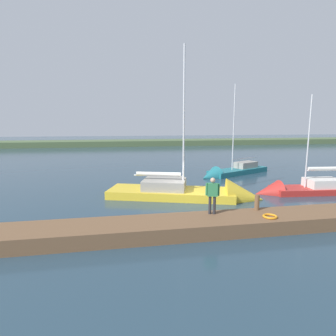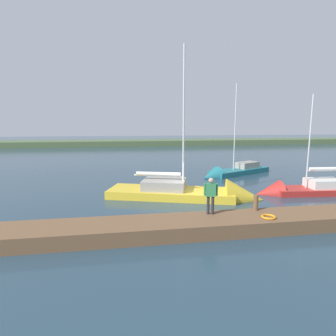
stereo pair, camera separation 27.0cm
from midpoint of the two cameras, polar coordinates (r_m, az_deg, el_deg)
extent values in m
plane|color=#263D4C|center=(17.33, 4.58, -7.36)|extent=(200.00, 200.00, 0.00)
cube|color=#4C603D|center=(64.23, -6.25, 4.79)|extent=(180.00, 8.00, 2.40)
cube|color=brown|center=(13.03, 9.82, -11.62)|extent=(23.31, 2.10, 0.67)
cylinder|color=brown|center=(14.36, 17.75, -6.92)|extent=(0.24, 0.24, 0.78)
torus|color=orange|center=(13.53, 20.18, -9.56)|extent=(0.66, 0.66, 0.10)
cube|color=gold|center=(18.62, 0.22, -5.98)|extent=(8.88, 5.13, 0.97)
cone|color=gold|center=(18.64, 15.41, -6.31)|extent=(3.10, 3.27, 2.66)
cube|color=gray|center=(18.48, -1.19, -3.49)|extent=(3.36, 2.89, 0.67)
cylinder|color=silver|center=(17.87, 2.92, 10.13)|extent=(0.12, 0.12, 9.37)
cylinder|color=silver|center=(18.43, -2.45, -1.63)|extent=(3.27, 1.13, 0.10)
cylinder|color=silver|center=(18.40, -2.46, -1.26)|extent=(2.99, 1.19, 0.26)
cube|color=#1E6B75|center=(28.13, 14.31, -1.00)|extent=(7.09, 4.71, 0.85)
cone|color=#1E6B75|center=(25.28, 8.51, -1.96)|extent=(2.36, 2.45, 1.90)
cube|color=gray|center=(28.90, 15.84, 0.67)|extent=(2.68, 2.14, 0.61)
cylinder|color=silver|center=(27.00, 13.41, 8.28)|extent=(0.10, 0.10, 8.20)
cylinder|color=silver|center=(28.66, 15.66, 1.98)|extent=(3.44, 1.70, 0.08)
cube|color=#B22823|center=(22.30, 27.83, -4.65)|extent=(5.97, 2.45, 0.83)
cone|color=#B22823|center=(20.66, 19.85, -5.15)|extent=(1.93, 2.11, 1.97)
cube|color=silver|center=(22.59, 29.64, -2.74)|extent=(2.53, 1.81, 0.61)
cylinder|color=silver|center=(21.44, 27.17, 4.88)|extent=(0.09, 0.09, 6.54)
cylinder|color=silver|center=(22.43, 29.80, -0.42)|extent=(2.78, 0.31, 0.08)
cylinder|color=silver|center=(22.41, 29.82, -0.12)|extent=(2.52, 0.49, 0.28)
cylinder|color=#28282D|center=(13.23, 9.19, -7.73)|extent=(0.14, 0.14, 0.88)
cylinder|color=#28282D|center=(13.22, 8.25, -7.72)|extent=(0.14, 0.14, 0.88)
cube|color=#337F4C|center=(13.02, 8.80, -4.55)|extent=(0.52, 0.34, 0.63)
sphere|color=tan|center=(12.92, 8.85, -2.56)|extent=(0.24, 0.24, 0.24)
cylinder|color=#337F4C|center=(13.04, 10.08, -4.50)|extent=(0.09, 0.09, 0.59)
cylinder|color=#337F4C|center=(13.01, 7.53, -4.47)|extent=(0.09, 0.09, 0.59)
camera|label=1|loc=(0.14, -90.41, -0.07)|focal=28.88mm
camera|label=2|loc=(0.14, 89.59, 0.07)|focal=28.88mm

